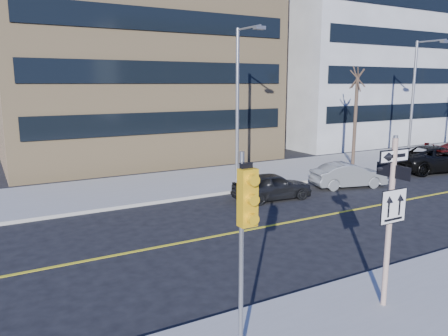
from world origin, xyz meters
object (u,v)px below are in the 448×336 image
parked_car_a (272,186)px  parked_car_b (349,175)px  parked_car_c (436,159)px  streetlight_a (240,95)px  traffic_signal (246,214)px  streetlight_b (416,92)px  sign_pole (390,213)px  street_tree_west (357,81)px

parked_car_a → parked_car_b: parked_car_a is taller
parked_car_c → streetlight_a: (-12.33, 3.08, 3.96)m
traffic_signal → parked_car_c: bearing=26.9°
traffic_signal → streetlight_b: 25.83m
parked_car_b → parked_car_c: bearing=-71.9°
sign_pole → traffic_signal: bearing=-177.9°
parked_car_c → streetlight_a: streetlight_a is taller
streetlight_a → streetlight_b: 14.00m
traffic_signal → parked_car_a: traffic_signal is taller
parked_car_b → parked_car_c: parked_car_c is taller
traffic_signal → street_tree_west: bearing=39.4°
parked_car_b → parked_car_a: bearing=105.5°
street_tree_west → parked_car_a: bearing=-156.2°
sign_pole → parked_car_c: (16.33, 10.19, -1.64)m
streetlight_b → parked_car_a: bearing=-165.9°
sign_pole → parked_car_a: size_ratio=1.07×
traffic_signal → streetlight_a: (8.00, 13.42, 1.73)m
parked_car_a → parked_car_b: 4.93m
parked_car_c → streetlight_b: size_ratio=0.72×
sign_pole → parked_car_b: 13.07m
parked_car_b → streetlight_b: size_ratio=0.49×
traffic_signal → parked_car_b: 16.13m
parked_car_a → traffic_signal: bearing=146.7°
parked_car_c → street_tree_west: 6.83m
parked_car_b → streetlight_b: 10.91m
traffic_signal → streetlight_b: bearing=31.4°
traffic_signal → parked_car_a: bearing=52.2°
parked_car_b → street_tree_west: street_tree_west is taller
streetlight_a → traffic_signal: bearing=-120.8°
street_tree_west → sign_pole: bearing=-133.3°
parked_car_b → sign_pole: bearing=153.5°
traffic_signal → parked_car_a: (7.60, 9.81, -2.38)m
sign_pole → street_tree_west: 19.22m
streetlight_a → sign_pole: bearing=-106.8°
parked_car_a → parked_car_c: (12.73, 0.52, 0.15)m
parked_car_b → streetlight_a: streetlight_a is taller
traffic_signal → parked_car_c: traffic_signal is taller
sign_pole → parked_car_a: 10.46m
sign_pole → parked_car_b: (8.53, 9.73, -1.79)m
sign_pole → streetlight_b: size_ratio=0.51×
parked_car_b → parked_car_c: (7.80, 0.45, 0.15)m
parked_car_c → streetlight_b: bearing=-16.2°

